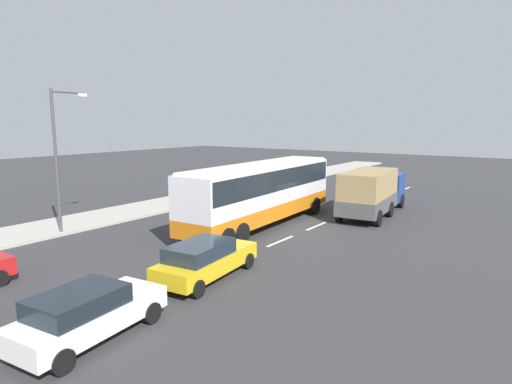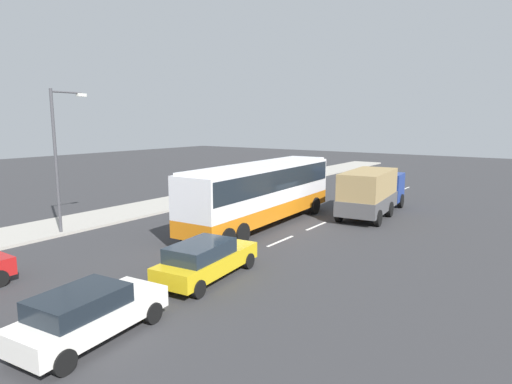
{
  "view_description": "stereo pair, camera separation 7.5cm",
  "coord_description": "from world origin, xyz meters",
  "px_view_note": "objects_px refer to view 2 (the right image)",
  "views": [
    {
      "loc": [
        -20.85,
        -13.22,
        5.95
      ],
      "look_at": [
        -1.67,
        0.39,
        2.12
      ],
      "focal_mm": 30.41,
      "sensor_mm": 36.0,
      "label": 1
    },
    {
      "loc": [
        -20.89,
        -13.16,
        5.95
      ],
      "look_at": [
        -1.67,
        0.39,
        2.12
      ],
      "focal_mm": 30.41,
      "sensor_mm": 36.0,
      "label": 2
    }
  ],
  "objects_px": {
    "car_yellow_taxi": "(206,259)",
    "cargo_truck": "(372,190)",
    "car_white_minivan": "(88,313)",
    "pedestrian_near_curb": "(186,187)",
    "coach_bus": "(262,188)",
    "street_lamp": "(59,151)"
  },
  "relations": [
    {
      "from": "car_white_minivan",
      "to": "street_lamp",
      "type": "height_order",
      "value": "street_lamp"
    },
    {
      "from": "coach_bus",
      "to": "car_yellow_taxi",
      "type": "bearing_deg",
      "value": -162.45
    },
    {
      "from": "coach_bus",
      "to": "cargo_truck",
      "type": "height_order",
      "value": "coach_bus"
    },
    {
      "from": "coach_bus",
      "to": "street_lamp",
      "type": "height_order",
      "value": "street_lamp"
    },
    {
      "from": "coach_bus",
      "to": "car_white_minivan",
      "type": "bearing_deg",
      "value": -168.17
    },
    {
      "from": "car_white_minivan",
      "to": "pedestrian_near_curb",
      "type": "relative_size",
      "value": 2.72
    },
    {
      "from": "coach_bus",
      "to": "pedestrian_near_curb",
      "type": "bearing_deg",
      "value": 68.71
    },
    {
      "from": "car_yellow_taxi",
      "to": "cargo_truck",
      "type": "bearing_deg",
      "value": -10.1
    },
    {
      "from": "car_white_minivan",
      "to": "street_lamp",
      "type": "distance_m",
      "value": 13.32
    },
    {
      "from": "car_white_minivan",
      "to": "car_yellow_taxi",
      "type": "xyz_separation_m",
      "value": [
        5.37,
        0.5,
        0.01
      ]
    },
    {
      "from": "cargo_truck",
      "to": "street_lamp",
      "type": "xyz_separation_m",
      "value": [
        -14.13,
        11.73,
        2.86
      ]
    },
    {
      "from": "pedestrian_near_curb",
      "to": "street_lamp",
      "type": "relative_size",
      "value": 0.22
    },
    {
      "from": "car_yellow_taxi",
      "to": "street_lamp",
      "type": "relative_size",
      "value": 0.66
    },
    {
      "from": "coach_bus",
      "to": "cargo_truck",
      "type": "distance_m",
      "value": 7.77
    },
    {
      "from": "coach_bus",
      "to": "car_yellow_taxi",
      "type": "distance_m",
      "value": 8.95
    },
    {
      "from": "car_white_minivan",
      "to": "pedestrian_near_curb",
      "type": "height_order",
      "value": "pedestrian_near_curb"
    },
    {
      "from": "car_white_minivan",
      "to": "coach_bus",
      "type": "bearing_deg",
      "value": 8.66
    },
    {
      "from": "car_white_minivan",
      "to": "pedestrian_near_curb",
      "type": "distance_m",
      "value": 20.79
    },
    {
      "from": "coach_bus",
      "to": "street_lamp",
      "type": "xyz_separation_m",
      "value": [
        -7.54,
        7.67,
        2.21
      ]
    },
    {
      "from": "street_lamp",
      "to": "car_white_minivan",
      "type": "bearing_deg",
      "value": -118.46
    },
    {
      "from": "car_yellow_taxi",
      "to": "street_lamp",
      "type": "height_order",
      "value": "street_lamp"
    },
    {
      "from": "cargo_truck",
      "to": "car_yellow_taxi",
      "type": "xyz_separation_m",
      "value": [
        -14.87,
        0.97,
        -0.79
      ]
    }
  ]
}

